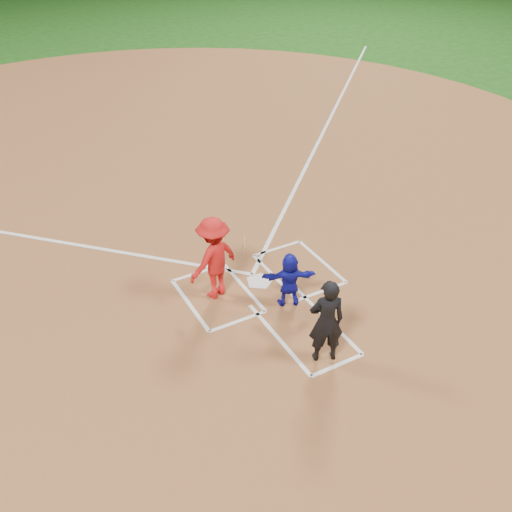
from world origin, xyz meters
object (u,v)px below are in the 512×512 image
catcher (289,280)px  batter_at_plate (214,258)px  umpire (326,321)px  home_plate (259,281)px

catcher → batter_at_plate: bearing=-17.7°
catcher → umpire: size_ratio=0.69×
umpire → batter_at_plate: (-0.88, 2.59, 0.04)m
home_plate → umpire: (-0.11, -2.52, 0.83)m
home_plate → catcher: bearing=100.1°
umpire → home_plate: bearing=-71.4°
home_plate → batter_at_plate: (-0.98, 0.07, 0.87)m
home_plate → catcher: (0.16, -0.91, 0.57)m
catcher → umpire: umpire is taller
home_plate → catcher: 1.08m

